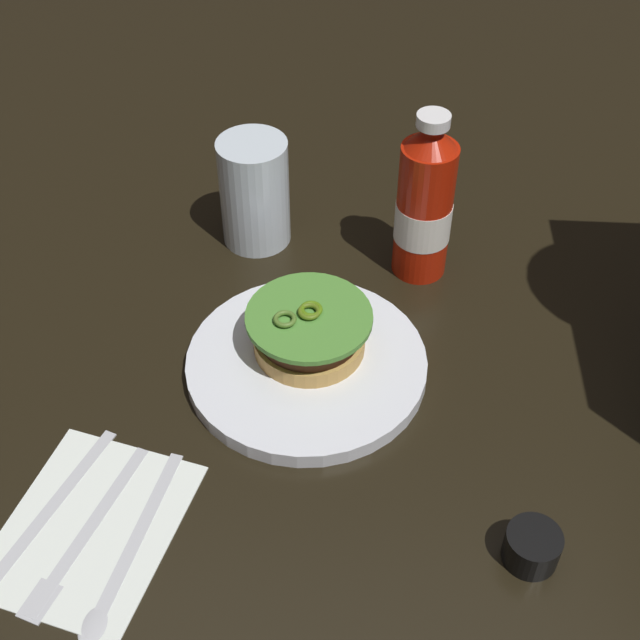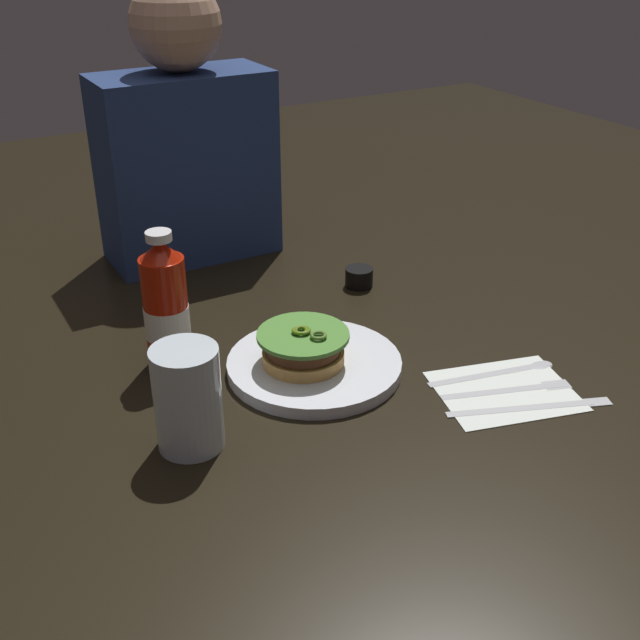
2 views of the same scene
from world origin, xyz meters
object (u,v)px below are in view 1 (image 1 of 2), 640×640
object	(u,v)px
water_glass	(255,192)
fork_utensil	(78,542)
dinner_plate	(307,364)
burger_sandwich	(309,331)
condiment_cup	(532,547)
butter_knife	(26,536)
napkin	(91,527)
spoon_utensil	(120,569)
ketchup_bottle	(424,205)

from	to	relation	value
water_glass	fork_utensil	xyz separation A→B (m)	(0.42, -0.11, -0.06)
dinner_plate	burger_sandwich	bearing A→B (deg)	174.21
burger_sandwich	water_glass	bearing A→B (deg)	-158.65
dinner_plate	condiment_cup	distance (m)	0.29
water_glass	fork_utensil	distance (m)	0.44
dinner_plate	butter_knife	xyz separation A→B (m)	(0.21, -0.23, -0.00)
napkin	fork_utensil	size ratio (longest dim) A/B	1.00
condiment_cup	spoon_utensil	distance (m)	0.34
ketchup_bottle	butter_knife	world-z (taller)	ketchup_bottle
napkin	spoon_utensil	xyz separation A→B (m)	(0.04, 0.04, 0.00)
fork_utensil	spoon_utensil	bearing A→B (deg)	61.97
ketchup_bottle	water_glass	distance (m)	0.20
butter_knife	spoon_utensil	size ratio (longest dim) A/B	1.12
burger_sandwich	fork_utensil	bearing A→B (deg)	-38.36
dinner_plate	ketchup_bottle	bearing A→B (deg)	145.09
water_glass	napkin	world-z (taller)	water_glass
napkin	fork_utensil	bearing A→B (deg)	-18.55
burger_sandwich	water_glass	distance (m)	0.21
dinner_plate	water_glass	xyz separation A→B (m)	(-0.21, -0.07, 0.06)
water_glass	condiment_cup	bearing A→B (deg)	33.92
burger_sandwich	dinner_plate	bearing A→B (deg)	-5.79
burger_sandwich	water_glass	xyz separation A→B (m)	(-0.20, -0.08, 0.03)
condiment_cup	water_glass	bearing A→B (deg)	-146.08
napkin	spoon_utensil	distance (m)	0.05
butter_knife	condiment_cup	bearing A→B (deg)	91.24
dinner_plate	water_glass	distance (m)	0.23
burger_sandwich	butter_knife	distance (m)	0.32
burger_sandwich	butter_knife	world-z (taller)	burger_sandwich
ketchup_bottle	condiment_cup	bearing A→B (deg)	13.11
dinner_plate	butter_knife	bearing A→B (deg)	-47.06
burger_sandwich	ketchup_bottle	distance (m)	0.20
ketchup_bottle	fork_utensil	distance (m)	0.49
ketchup_bottle	condiment_cup	size ratio (longest dim) A/B	4.24
water_glass	napkin	xyz separation A→B (m)	(0.41, -0.10, -0.06)
napkin	spoon_utensil	bearing A→B (deg)	41.97
burger_sandwich	condiment_cup	xyz separation A→B (m)	(0.22, 0.20, -0.02)
ketchup_bottle	spoon_utensil	bearing A→B (deg)	-32.34
water_glass	spoon_utensil	xyz separation A→B (m)	(0.45, -0.06, -0.06)
burger_sandwich	fork_utensil	distance (m)	0.29
burger_sandwich	napkin	distance (m)	0.28
napkin	butter_knife	distance (m)	0.05
spoon_utensil	ketchup_bottle	bearing A→B (deg)	147.66
dinner_plate	water_glass	world-z (taller)	water_glass
dinner_plate	burger_sandwich	world-z (taller)	burger_sandwich
condiment_cup	napkin	world-z (taller)	condiment_cup
condiment_cup	ketchup_bottle	bearing A→B (deg)	-166.89
burger_sandwich	water_glass	size ratio (longest dim) A/B	0.97
burger_sandwich	napkin	bearing A→B (deg)	-39.67
fork_utensil	condiment_cup	bearing A→B (deg)	91.84
condiment_cup	butter_knife	size ratio (longest dim) A/B	0.22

